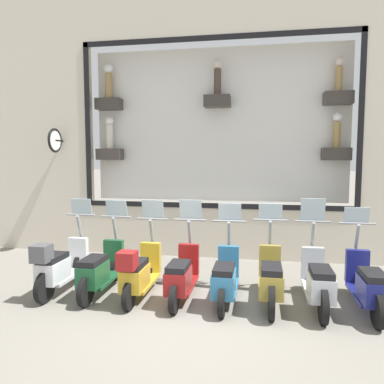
{
  "coord_description": "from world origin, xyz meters",
  "views": [
    {
      "loc": [
        -5.29,
        -1.01,
        2.41
      ],
      "look_at": [
        2.16,
        0.33,
        1.69
      ],
      "focal_mm": 35.0,
      "sensor_mm": 36.0,
      "label": 1
    }
  ],
  "objects_px": {
    "scooter_navy_0": "(367,285)",
    "scooter_teal_3": "(225,278)",
    "scooter_red_4": "(182,276)",
    "scooter_white_7": "(60,266)",
    "scooter_green_6": "(100,270)",
    "scooter_yellow_5": "(139,272)",
    "scooter_olive_2": "(271,279)",
    "scooter_silver_1": "(318,282)"
  },
  "relations": [
    {
      "from": "scooter_yellow_5",
      "to": "scooter_white_7",
      "type": "distance_m",
      "value": 1.46
    },
    {
      "from": "scooter_silver_1",
      "to": "scooter_yellow_5",
      "type": "relative_size",
      "value": 1.01
    },
    {
      "from": "scooter_navy_0",
      "to": "scooter_teal_3",
      "type": "height_order",
      "value": "scooter_teal_3"
    },
    {
      "from": "scooter_silver_1",
      "to": "scooter_olive_2",
      "type": "height_order",
      "value": "scooter_silver_1"
    },
    {
      "from": "scooter_white_7",
      "to": "scooter_yellow_5",
      "type": "bearing_deg",
      "value": -90.45
    },
    {
      "from": "scooter_navy_0",
      "to": "scooter_white_7",
      "type": "relative_size",
      "value": 1.0
    },
    {
      "from": "scooter_teal_3",
      "to": "scooter_green_6",
      "type": "height_order",
      "value": "scooter_green_6"
    },
    {
      "from": "scooter_yellow_5",
      "to": "scooter_white_7",
      "type": "height_order",
      "value": "scooter_yellow_5"
    },
    {
      "from": "scooter_white_7",
      "to": "scooter_teal_3",
      "type": "bearing_deg",
      "value": -88.96
    },
    {
      "from": "scooter_navy_0",
      "to": "scooter_green_6",
      "type": "relative_size",
      "value": 1.0
    },
    {
      "from": "scooter_red_4",
      "to": "scooter_white_7",
      "type": "height_order",
      "value": "scooter_red_4"
    },
    {
      "from": "scooter_navy_0",
      "to": "scooter_teal_3",
      "type": "relative_size",
      "value": 1.01
    },
    {
      "from": "scooter_silver_1",
      "to": "scooter_white_7",
      "type": "distance_m",
      "value": 4.39
    },
    {
      "from": "scooter_red_4",
      "to": "scooter_yellow_5",
      "type": "distance_m",
      "value": 0.74
    },
    {
      "from": "scooter_yellow_5",
      "to": "scooter_green_6",
      "type": "height_order",
      "value": "scooter_yellow_5"
    },
    {
      "from": "scooter_navy_0",
      "to": "scooter_silver_1",
      "type": "height_order",
      "value": "scooter_silver_1"
    },
    {
      "from": "scooter_green_6",
      "to": "scooter_olive_2",
      "type": "bearing_deg",
      "value": -89.93
    },
    {
      "from": "scooter_white_7",
      "to": "scooter_red_4",
      "type": "bearing_deg",
      "value": -88.56
    },
    {
      "from": "scooter_red_4",
      "to": "scooter_green_6",
      "type": "relative_size",
      "value": 1.0
    },
    {
      "from": "scooter_olive_2",
      "to": "scooter_red_4",
      "type": "height_order",
      "value": "scooter_red_4"
    },
    {
      "from": "scooter_navy_0",
      "to": "scooter_yellow_5",
      "type": "height_order",
      "value": "scooter_yellow_5"
    },
    {
      "from": "scooter_teal_3",
      "to": "scooter_white_7",
      "type": "height_order",
      "value": "scooter_white_7"
    },
    {
      "from": "scooter_silver_1",
      "to": "scooter_red_4",
      "type": "distance_m",
      "value": 2.2
    },
    {
      "from": "scooter_silver_1",
      "to": "scooter_olive_2",
      "type": "xyz_separation_m",
      "value": [
        -0.0,
        0.73,
        -0.0
      ]
    },
    {
      "from": "scooter_olive_2",
      "to": "scooter_green_6",
      "type": "relative_size",
      "value": 1.01
    },
    {
      "from": "scooter_olive_2",
      "to": "scooter_yellow_5",
      "type": "distance_m",
      "value": 2.2
    },
    {
      "from": "scooter_navy_0",
      "to": "scooter_olive_2",
      "type": "xyz_separation_m",
      "value": [
        0.0,
        1.46,
        0.01
      ]
    },
    {
      "from": "scooter_green_6",
      "to": "scooter_white_7",
      "type": "height_order",
      "value": "scooter_white_7"
    },
    {
      "from": "scooter_olive_2",
      "to": "scooter_white_7",
      "type": "xyz_separation_m",
      "value": [
        -0.06,
        3.66,
        0.04
      ]
    },
    {
      "from": "scooter_teal_3",
      "to": "scooter_yellow_5",
      "type": "xyz_separation_m",
      "value": [
        -0.06,
        1.46,
        0.04
      ]
    },
    {
      "from": "scooter_navy_0",
      "to": "scooter_yellow_5",
      "type": "xyz_separation_m",
      "value": [
        -0.07,
        3.66,
        0.03
      ]
    },
    {
      "from": "scooter_teal_3",
      "to": "scooter_red_4",
      "type": "height_order",
      "value": "scooter_red_4"
    },
    {
      "from": "scooter_white_7",
      "to": "scooter_silver_1",
      "type": "bearing_deg",
      "value": -89.18
    },
    {
      "from": "scooter_olive_2",
      "to": "scooter_red_4",
      "type": "xyz_separation_m",
      "value": [
        -0.01,
        1.46,
        -0.02
      ]
    },
    {
      "from": "scooter_navy_0",
      "to": "scooter_olive_2",
      "type": "bearing_deg",
      "value": 89.86
    },
    {
      "from": "scooter_yellow_5",
      "to": "scooter_green_6",
      "type": "distance_m",
      "value": 0.74
    },
    {
      "from": "scooter_red_4",
      "to": "scooter_green_6",
      "type": "xyz_separation_m",
      "value": [
        0.0,
        1.46,
        0.01
      ]
    },
    {
      "from": "scooter_olive_2",
      "to": "scooter_green_6",
      "type": "bearing_deg",
      "value": 90.07
    },
    {
      "from": "scooter_silver_1",
      "to": "scooter_yellow_5",
      "type": "bearing_deg",
      "value": 91.46
    },
    {
      "from": "scooter_silver_1",
      "to": "scooter_olive_2",
      "type": "bearing_deg",
      "value": 90.18
    },
    {
      "from": "scooter_teal_3",
      "to": "scooter_yellow_5",
      "type": "bearing_deg",
      "value": 92.53
    },
    {
      "from": "scooter_teal_3",
      "to": "scooter_red_4",
      "type": "relative_size",
      "value": 1.0
    }
  ]
}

